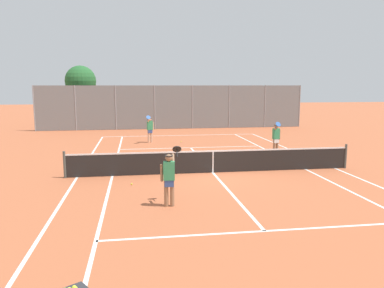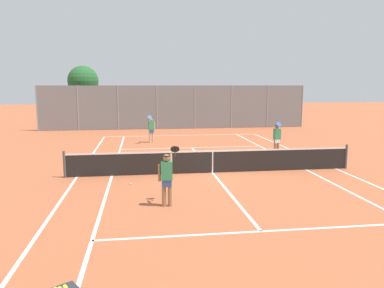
{
  "view_description": "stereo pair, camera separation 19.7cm",
  "coord_description": "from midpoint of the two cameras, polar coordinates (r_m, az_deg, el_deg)",
  "views": [
    {
      "loc": [
        -3.13,
        -14.96,
        3.62
      ],
      "look_at": [
        -0.66,
        1.5,
        1.0
      ],
      "focal_mm": 35.0,
      "sensor_mm": 36.0,
      "label": 1
    },
    {
      "loc": [
        -2.93,
        -14.99,
        3.62
      ],
      "look_at": [
        -0.66,
        1.5,
        1.0
      ],
      "focal_mm": 35.0,
      "sensor_mm": 36.0,
      "label": 2
    }
  ],
  "objects": [
    {
      "name": "player_far_left",
      "position": [
        23.89,
        -6.0,
        2.43
      ],
      "size": [
        0.51,
        0.85,
        1.77
      ],
      "color": "#D8A884",
      "rests_on": "ground"
    },
    {
      "name": "tree_behind_left",
      "position": [
        33.79,
        -16.2,
        9.07
      ],
      "size": [
        2.61,
        2.61,
        5.28
      ],
      "color": "brown",
      "rests_on": "ground"
    },
    {
      "name": "court_line_markings",
      "position": [
        15.7,
        3.5,
        -4.39
      ],
      "size": [
        11.1,
        23.9,
        0.01
      ],
      "color": "silver",
      "rests_on": "ground"
    },
    {
      "name": "loose_tennis_ball_2",
      "position": [
        14.0,
        -8.93,
        -6.02
      ],
      "size": [
        0.07,
        0.07,
        0.07
      ],
      "primitive_type": "sphere",
      "color": "#D1DB33",
      "rests_on": "ground"
    },
    {
      "name": "player_near_side",
      "position": [
        11.26,
        -3.35,
        -4.92
      ],
      "size": [
        0.7,
        0.72,
        1.77
      ],
      "color": "#936B4C",
      "rests_on": "ground"
    },
    {
      "name": "loose_tennis_ball_0",
      "position": [
        17.82,
        13.32,
        -2.91
      ],
      "size": [
        0.07,
        0.07,
        0.07
      ],
      "primitive_type": "sphere",
      "color": "#D1DB33",
      "rests_on": "ground"
    },
    {
      "name": "ground_plane",
      "position": [
        15.7,
        3.5,
        -4.4
      ],
      "size": [
        120.0,
        120.0,
        0.0
      ],
      "primitive_type": "plane",
      "color": "#B25B38"
    },
    {
      "name": "player_far_right",
      "position": [
        20.14,
        13.09,
        1.03
      ],
      "size": [
        0.54,
        0.83,
        1.77
      ],
      "color": "#936B4C",
      "rests_on": "ground"
    },
    {
      "name": "tennis_net",
      "position": [
        15.59,
        3.52,
        -2.58
      ],
      "size": [
        12.0,
        0.1,
        1.07
      ],
      "color": "#474C47",
      "rests_on": "ground"
    },
    {
      "name": "loose_tennis_ball_1",
      "position": [
        24.0,
        -1.23,
        0.35
      ],
      "size": [
        0.07,
        0.07,
        0.07
      ],
      "primitive_type": "sphere",
      "color": "#D1DB33",
      "rests_on": "ground"
    },
    {
      "name": "back_fence",
      "position": [
        31.3,
        -2.3,
        5.63
      ],
      "size": [
        22.24,
        0.08,
        3.62
      ],
      "color": "gray",
      "rests_on": "ground"
    }
  ]
}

